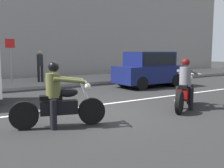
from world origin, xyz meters
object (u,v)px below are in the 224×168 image
Objects in this scene: motorcycle_with_rider_gray at (185,88)px; parked_hatchback_navy at (149,69)px; motorcycle_with_rider_olive at (58,100)px; street_sign_post at (10,57)px; pedestrian_bystander at (40,64)px.

parked_hatchback_navy reaches higher than motorcycle_with_rider_gray.
motorcycle_with_rider_olive is 0.60× the size of parked_hatchback_navy.
motorcycle_with_rider_gray is (4.09, -0.26, 0.01)m from motorcycle_with_rider_olive.
parked_hatchback_navy is (6.63, 4.38, 0.29)m from motorcycle_with_rider_olive.
street_sign_post reaches higher than motorcycle_with_rider_gray.
motorcycle_with_rider_gray is 8.73m from street_sign_post.
parked_hatchback_navy is 2.11× the size of pedestrian_bystander.
motorcycle_with_rider_gray is at bearing -65.59° from street_sign_post.
motorcycle_with_rider_gray is at bearing -77.59° from pedestrian_bystander.
pedestrian_bystander is at bearing 137.95° from parked_hatchback_navy.
parked_hatchback_navy is 1.58× the size of street_sign_post.
motorcycle_with_rider_olive is at bearing 176.37° from motorcycle_with_rider_gray.
street_sign_post reaches higher than parked_hatchback_navy.
parked_hatchback_navy is 5.99m from pedestrian_bystander.
motorcycle_with_rider_olive is at bearing -93.76° from street_sign_post.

